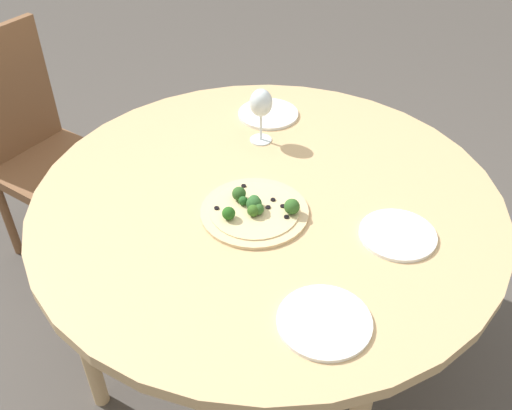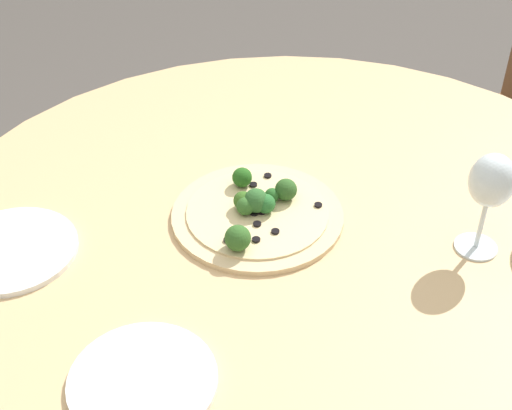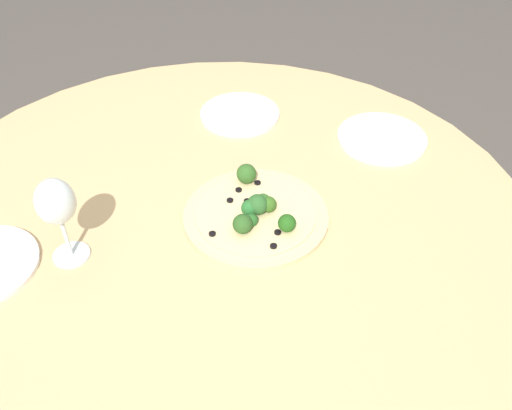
% 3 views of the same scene
% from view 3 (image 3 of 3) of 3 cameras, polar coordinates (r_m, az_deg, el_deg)
% --- Properties ---
extents(ground_plane, '(12.00, 12.00, 0.00)m').
position_cam_3_polar(ground_plane, '(1.75, -3.09, -18.58)').
color(ground_plane, '#4C4742').
extents(dining_table, '(1.35, 1.35, 0.71)m').
position_cam_3_polar(dining_table, '(1.22, -4.20, -2.81)').
color(dining_table, tan).
rests_on(dining_table, ground_plane).
extents(pizza, '(0.30, 0.30, 0.06)m').
position_cam_3_polar(pizza, '(1.17, 0.01, -0.60)').
color(pizza, '#DBBC89').
rests_on(pizza, dining_table).
extents(wine_glass, '(0.07, 0.07, 0.18)m').
position_cam_3_polar(wine_glass, '(1.07, -19.37, 0.07)').
color(wine_glass, silver).
rests_on(wine_glass, dining_table).
extents(plate_far, '(0.22, 0.22, 0.01)m').
position_cam_3_polar(plate_far, '(1.43, 12.47, 6.57)').
color(plate_far, white).
rests_on(plate_far, dining_table).
extents(plate_side, '(0.20, 0.20, 0.01)m').
position_cam_3_polar(plate_side, '(1.48, -1.62, 9.09)').
color(plate_side, white).
rests_on(plate_side, dining_table).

